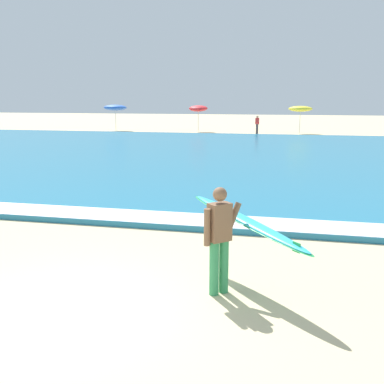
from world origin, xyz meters
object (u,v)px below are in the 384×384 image
(beach_umbrella_1, at_px, (198,108))
(beach_umbrella_2, at_px, (300,109))
(beach_umbrella_0, at_px, (115,108))
(surfer_with_board, at_px, (233,228))
(beachgoer_near_row_left, at_px, (257,124))

(beach_umbrella_1, distance_m, beach_umbrella_2, 9.11)
(beach_umbrella_0, xyz_separation_m, beach_umbrella_2, (17.06, -0.04, -0.02))
(beach_umbrella_0, height_order, beach_umbrella_2, beach_umbrella_0)
(beach_umbrella_1, bearing_deg, surfer_with_board, -77.20)
(beachgoer_near_row_left, bearing_deg, beach_umbrella_0, 174.86)
(surfer_with_board, distance_m, beach_umbrella_2, 33.86)
(surfer_with_board, height_order, beach_umbrella_1, beach_umbrella_1)
(beach_umbrella_1, height_order, beach_umbrella_2, beach_umbrella_1)
(surfer_with_board, distance_m, beach_umbrella_1, 35.11)
(beach_umbrella_0, height_order, beachgoer_near_row_left, beach_umbrella_0)
(beach_umbrella_0, relative_size, beach_umbrella_2, 1.02)
(surfer_with_board, height_order, beach_umbrella_0, beach_umbrella_0)
(beach_umbrella_0, bearing_deg, beach_umbrella_2, -0.15)
(surfer_with_board, bearing_deg, beachgoer_near_row_left, 93.95)
(surfer_with_board, distance_m, beachgoer_near_row_left, 32.73)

